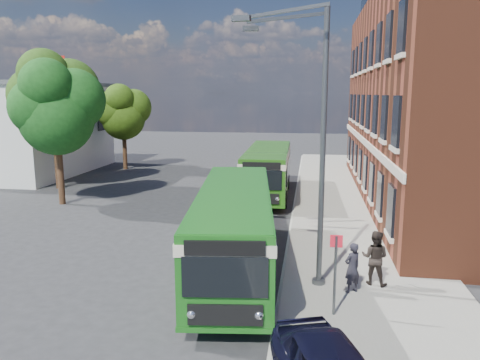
# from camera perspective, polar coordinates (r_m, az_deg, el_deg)

# --- Properties ---
(ground) EXTENTS (120.00, 120.00, 0.00)m
(ground) POSITION_cam_1_polar(r_m,az_deg,el_deg) (18.81, -6.82, -9.53)
(ground) COLOR #29292B
(ground) RESTS_ON ground
(pavement) EXTENTS (6.00, 48.00, 0.15)m
(pavement) POSITION_cam_1_polar(r_m,az_deg,el_deg) (25.89, 13.26, -3.96)
(pavement) COLOR gray
(pavement) RESTS_ON ground
(kerb_line) EXTENTS (0.12, 48.00, 0.01)m
(kerb_line) POSITION_cam_1_polar(r_m,az_deg,el_deg) (25.83, 6.48, -3.94)
(kerb_line) COLOR beige
(kerb_line) RESTS_ON ground
(brick_office) EXTENTS (12.10, 26.00, 14.20)m
(brick_office) POSITION_cam_1_polar(r_m,az_deg,el_deg) (30.43, 26.69, 10.45)
(brick_office) COLOR brown
(brick_office) RESTS_ON ground
(white_building) EXTENTS (9.40, 13.40, 7.30)m
(white_building) POSITION_cam_1_polar(r_m,az_deg,el_deg) (41.88, -24.51, 5.80)
(white_building) COLOR silver
(white_building) RESTS_ON ground
(flagpole) EXTENTS (0.95, 0.10, 9.00)m
(flagpole) POSITION_cam_1_polar(r_m,az_deg,el_deg) (34.66, -21.42, 7.35)
(flagpole) COLOR #3E4144
(flagpole) RESTS_ON ground
(street_lamp) EXTENTS (2.96, 2.38, 9.00)m
(street_lamp) POSITION_cam_1_polar(r_m,az_deg,el_deg) (15.10, 8.70, 4.19)
(street_lamp) COLOR #3E4144
(street_lamp) RESTS_ON ground
(bus_stop_sign) EXTENTS (0.35, 0.08, 2.52)m
(bus_stop_sign) POSITION_cam_1_polar(r_m,az_deg,el_deg) (13.74, 11.54, -10.66)
(bus_stop_sign) COLOR #3E4144
(bus_stop_sign) RESTS_ON ground
(bus_front) EXTENTS (3.84, 11.16, 3.02)m
(bus_front) POSITION_cam_1_polar(r_m,az_deg,el_deg) (16.96, -0.70, -5.19)
(bus_front) COLOR #185C16
(bus_front) RESTS_ON ground
(bus_rear) EXTENTS (2.84, 10.35, 3.02)m
(bus_rear) POSITION_cam_1_polar(r_m,az_deg,el_deg) (29.53, 3.43, 1.55)
(bus_rear) COLOR #235914
(bus_rear) RESTS_ON ground
(pedestrian_a) EXTENTS (0.72, 0.67, 1.64)m
(pedestrian_a) POSITION_cam_1_polar(r_m,az_deg,el_deg) (15.53, 13.52, -10.35)
(pedestrian_a) COLOR black
(pedestrian_a) RESTS_ON pavement
(pedestrian_b) EXTENTS (1.07, 0.95, 1.84)m
(pedestrian_b) POSITION_cam_1_polar(r_m,az_deg,el_deg) (16.31, 16.11, -9.08)
(pedestrian_b) COLOR black
(pedestrian_b) RESTS_ON pavement
(tree_left) EXTENTS (4.94, 4.69, 8.34)m
(tree_left) POSITION_cam_1_polar(r_m,az_deg,el_deg) (28.76, -21.48, 8.27)
(tree_left) COLOR #3D2616
(tree_left) RESTS_ON ground
(tree_mid) EXTENTS (5.49, 5.22, 9.27)m
(tree_mid) POSITION_cam_1_polar(r_m,az_deg,el_deg) (33.88, -21.84, 9.55)
(tree_mid) COLOR #3D2616
(tree_mid) RESTS_ON ground
(tree_right) EXTENTS (4.28, 4.07, 7.22)m
(tree_right) POSITION_cam_1_polar(r_m,az_deg,el_deg) (40.99, -14.02, 8.08)
(tree_right) COLOR #3D2616
(tree_right) RESTS_ON ground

